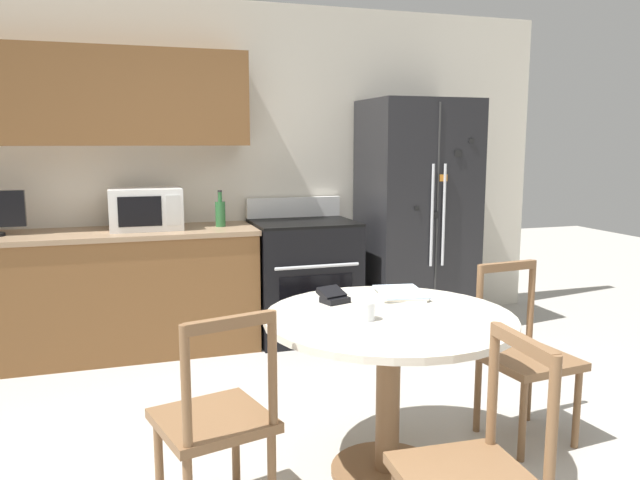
% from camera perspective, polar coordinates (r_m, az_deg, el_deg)
% --- Properties ---
extents(back_wall, '(5.20, 0.44, 2.60)m').
position_cam_1_polar(back_wall, '(4.97, -10.15, 7.89)').
color(back_wall, silver).
rests_on(back_wall, ground_plane).
extents(kitchen_counter, '(2.18, 0.64, 0.90)m').
position_cam_1_polar(kitchen_counter, '(4.75, -19.17, -4.65)').
color(kitchen_counter, brown).
rests_on(kitchen_counter, ground_plane).
extents(refrigerator, '(0.83, 0.72, 1.86)m').
position_cam_1_polar(refrigerator, '(5.14, 8.78, 2.19)').
color(refrigerator, black).
rests_on(refrigerator, ground_plane).
extents(oven_range, '(0.78, 0.68, 1.08)m').
position_cam_1_polar(oven_range, '(4.90, -1.50, -3.50)').
color(oven_range, black).
rests_on(oven_range, ground_plane).
extents(microwave, '(0.51, 0.36, 0.30)m').
position_cam_1_polar(microwave, '(4.68, -15.65, 2.77)').
color(microwave, white).
rests_on(microwave, kitchen_counter).
extents(counter_bottle, '(0.07, 0.07, 0.27)m').
position_cam_1_polar(counter_bottle, '(4.71, -9.10, 2.47)').
color(counter_bottle, '#2D6B38').
rests_on(counter_bottle, kitchen_counter).
extents(dining_table, '(1.13, 1.13, 0.76)m').
position_cam_1_polar(dining_table, '(2.87, 6.30, -9.90)').
color(dining_table, beige).
rests_on(dining_table, ground_plane).
extents(dining_chair_near, '(0.44, 0.44, 0.90)m').
position_cam_1_polar(dining_chair_near, '(2.25, 13.89, -20.31)').
color(dining_chair_near, brown).
rests_on(dining_chair_near, ground_plane).
extents(dining_chair_right, '(0.46, 0.46, 0.90)m').
position_cam_1_polar(dining_chair_right, '(3.42, 18.16, -10.12)').
color(dining_chair_right, brown).
rests_on(dining_chair_right, ground_plane).
extents(dining_chair_left, '(0.51, 0.51, 0.90)m').
position_cam_1_polar(dining_chair_left, '(2.59, -9.51, -16.09)').
color(dining_chair_left, brown).
rests_on(dining_chair_left, ground_plane).
extents(candle_glass, '(0.08, 0.08, 0.08)m').
position_cam_1_polar(candle_glass, '(2.73, 4.16, -6.59)').
color(candle_glass, silver).
rests_on(candle_glass, dining_table).
extents(wallet, '(0.15, 0.16, 0.07)m').
position_cam_1_polar(wallet, '(3.02, 1.21, -5.19)').
color(wallet, black).
rests_on(wallet, dining_table).
extents(mail_stack, '(0.30, 0.35, 0.02)m').
position_cam_1_polar(mail_stack, '(3.17, 7.37, -4.85)').
color(mail_stack, white).
rests_on(mail_stack, dining_table).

